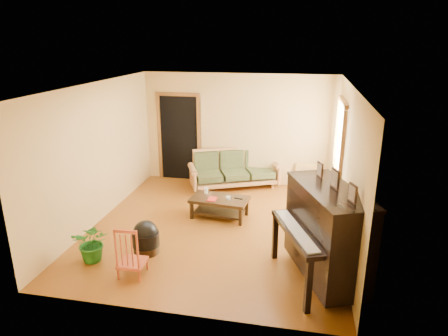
% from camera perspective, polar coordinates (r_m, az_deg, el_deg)
% --- Properties ---
extents(floor, '(5.00, 5.00, 0.00)m').
position_cam_1_polar(floor, '(7.51, -1.18, -8.41)').
color(floor, '#61310C').
rests_on(floor, ground).
extents(doorway, '(1.08, 0.16, 2.05)m').
position_cam_1_polar(doorway, '(9.78, -6.41, 4.23)').
color(doorway, black).
rests_on(doorway, floor).
extents(window, '(0.12, 1.36, 1.46)m').
position_cam_1_polar(window, '(8.11, 16.28, 4.16)').
color(window, white).
rests_on(window, right_wall).
extents(sofa, '(2.21, 1.60, 0.87)m').
position_cam_1_polar(sofa, '(9.29, 1.50, -0.19)').
color(sofa, '#9E693A').
rests_on(sofa, floor).
extents(coffee_table, '(1.16, 0.71, 0.40)m').
position_cam_1_polar(coffee_table, '(7.83, -0.65, -5.66)').
color(coffee_table, black).
rests_on(coffee_table, floor).
extents(armchair, '(0.82, 0.85, 0.79)m').
position_cam_1_polar(armchair, '(7.90, 13.44, -4.44)').
color(armchair, '#9E693A').
rests_on(armchair, floor).
extents(piano, '(1.47, 1.83, 1.41)m').
position_cam_1_polar(piano, '(5.89, 14.41, -9.26)').
color(piano, black).
rests_on(piano, floor).
extents(footstool, '(0.57, 0.57, 0.42)m').
position_cam_1_polar(footstool, '(6.72, -11.09, -10.19)').
color(footstool, black).
rests_on(footstool, floor).
extents(red_chair, '(0.39, 0.43, 0.81)m').
position_cam_1_polar(red_chair, '(6.09, -13.08, -11.38)').
color(red_chair, '#97351B').
rests_on(red_chair, floor).
extents(leaning_frame, '(0.47, 0.16, 0.61)m').
position_cam_1_polar(leaning_frame, '(9.41, 11.48, -1.17)').
color(leaning_frame, gold).
rests_on(leaning_frame, floor).
extents(ceramic_crock, '(0.26, 0.26, 0.26)m').
position_cam_1_polar(ceramic_crock, '(9.31, 13.16, -2.65)').
color(ceramic_crock, '#355BA0').
rests_on(ceramic_crock, floor).
extents(potted_plant, '(0.66, 0.60, 0.64)m').
position_cam_1_polar(potted_plant, '(6.65, -18.24, -10.05)').
color(potted_plant, '#1A5A19').
rests_on(potted_plant, floor).
extents(book, '(0.19, 0.24, 0.02)m').
position_cam_1_polar(book, '(7.69, -2.31, -4.41)').
color(book, '#A32015').
rests_on(book, coffee_table).
extents(candle, '(0.08, 0.08, 0.12)m').
position_cam_1_polar(candle, '(7.96, -2.58, -3.23)').
color(candle, silver).
rests_on(candle, coffee_table).
extents(glass_jar, '(0.10, 0.10, 0.06)m').
position_cam_1_polar(glass_jar, '(7.67, 0.62, -4.31)').
color(glass_jar, silver).
rests_on(glass_jar, coffee_table).
extents(remote, '(0.17, 0.09, 0.02)m').
position_cam_1_polar(remote, '(7.72, 2.07, -4.35)').
color(remote, black).
rests_on(remote, coffee_table).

